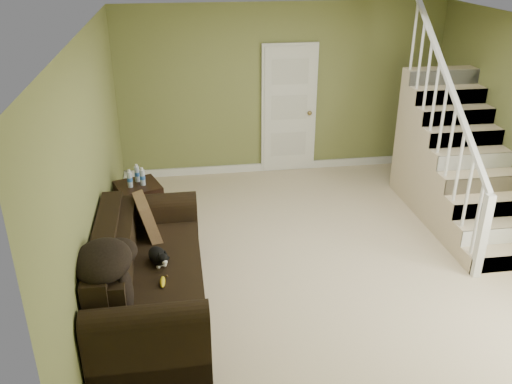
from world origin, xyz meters
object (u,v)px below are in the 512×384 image
object	(u,v)px
sofa	(147,280)
cat	(158,257)
side_table	(140,206)
banana	(163,282)

from	to	relation	value
sofa	cat	xyz separation A→B (m)	(0.13, 0.04, 0.23)
sofa	side_table	distance (m)	1.77
sofa	banana	xyz separation A→B (m)	(0.17, -0.31, 0.17)
side_table	banana	size ratio (longest dim) A/B	4.78
sofa	side_table	size ratio (longest dim) A/B	2.78
sofa	banana	distance (m)	0.40
cat	sofa	bearing A→B (deg)	176.64
cat	side_table	bearing A→B (deg)	78.37
side_table	banana	xyz separation A→B (m)	(0.32, -2.07, 0.21)
sofa	banana	size ratio (longest dim) A/B	13.27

